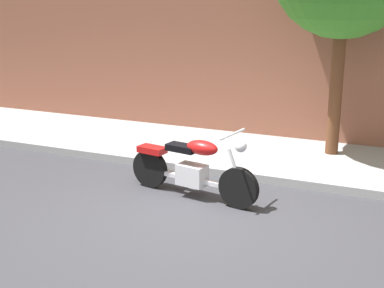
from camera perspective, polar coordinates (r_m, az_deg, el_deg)
ground_plane at (r=7.66m, az=-0.02°, el=-7.51°), size 60.00×60.00×0.00m
sidewalk at (r=10.18m, az=6.42°, el=-1.16°), size 19.25×2.51×0.14m
motorcycle at (r=8.13m, az=0.00°, el=-2.60°), size 2.21×0.78×1.12m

